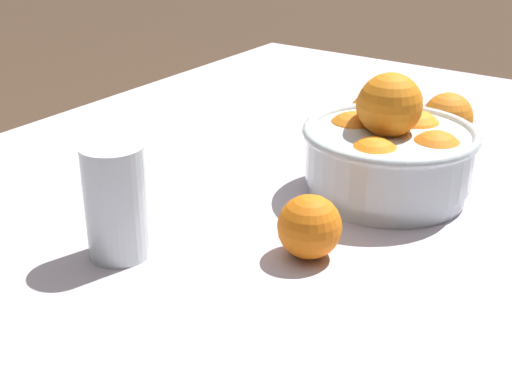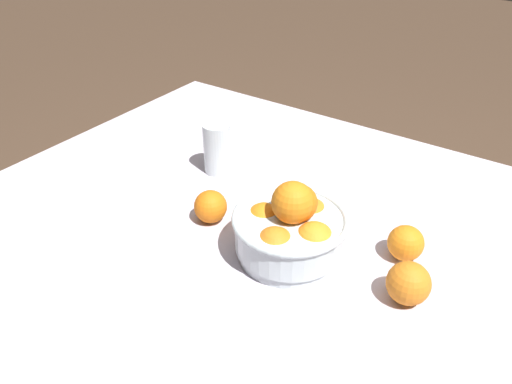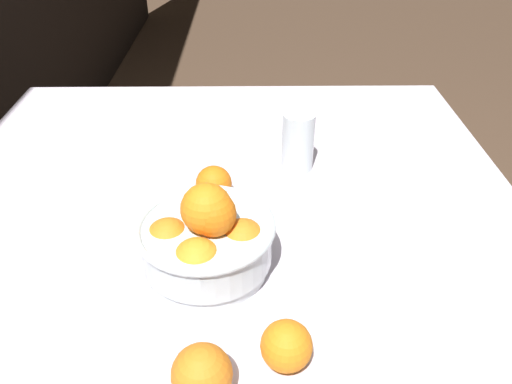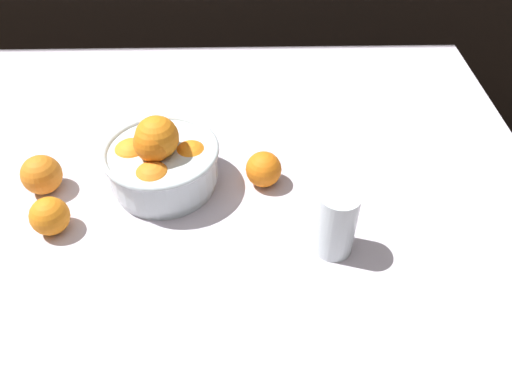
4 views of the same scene
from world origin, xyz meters
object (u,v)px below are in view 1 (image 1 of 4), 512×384
Objects in this scene: juice_glass at (116,205)px; orange_loose_front at (371,115)px; orange_loose_aside at (448,118)px; fruit_bowl at (390,150)px; orange_loose_near_bowl at (309,227)px.

orange_loose_front is (-0.49, 0.05, -0.02)m from juice_glass.
juice_glass reaches higher than orange_loose_aside.
orange_loose_aside is at bearing -177.53° from fruit_bowl.
orange_loose_aside reaches higher than orange_loose_near_bowl.
orange_loose_aside is at bearing -178.60° from orange_loose_near_bowl.
juice_glass is 0.56m from orange_loose_aside.
juice_glass reaches higher than orange_loose_near_bowl.
juice_glass is 1.65× the size of orange_loose_aside.
orange_loose_near_bowl is 1.01× the size of orange_loose_front.
juice_glass is at bearing -56.02° from orange_loose_near_bowl.
orange_loose_aside reaches higher than orange_loose_front.
orange_loose_aside is at bearing 163.48° from juice_glass.
fruit_bowl is 3.15× the size of orange_loose_near_bowl.
orange_loose_aside is (-0.04, 0.11, 0.00)m from orange_loose_front.
orange_loose_near_bowl is at bearing 1.40° from orange_loose_aside.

